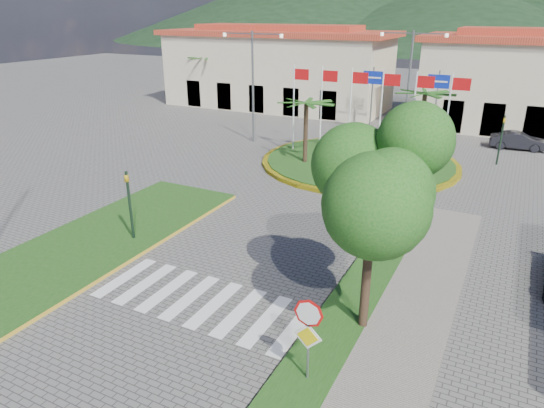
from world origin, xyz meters
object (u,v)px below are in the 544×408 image
at_px(roundabout_island, 359,161).
at_px(deciduous_tree, 375,172).
at_px(stop_sign, 308,328).
at_px(car_dark_b, 518,141).
at_px(white_van, 274,104).
at_px(car_dark_a, 322,109).

bearing_deg(roundabout_island, deciduous_tree, -72.09).
xyz_separation_m(stop_sign, car_dark_b, (4.12, 28.76, -1.17)).
distance_m(stop_sign, car_dark_b, 29.08).
bearing_deg(white_van, car_dark_a, -81.05).
relative_size(roundabout_island, white_van, 3.29).
distance_m(roundabout_island, stop_sign, 20.69).
relative_size(deciduous_tree, white_van, 1.76).
relative_size(car_dark_a, car_dark_b, 0.97).
distance_m(stop_sign, white_van, 39.13).
bearing_deg(white_van, roundabout_island, -117.73).
relative_size(stop_sign, deciduous_tree, 0.39).
height_order(white_van, car_dark_a, car_dark_a).
distance_m(deciduous_tree, car_dark_b, 26.36).
xyz_separation_m(car_dark_a, car_dark_b, (17.02, -4.72, -0.00)).
bearing_deg(stop_sign, deciduous_tree, 78.82).
xyz_separation_m(stop_sign, car_dark_a, (-12.90, 33.48, -1.17)).
relative_size(roundabout_island, deciduous_tree, 1.87).
xyz_separation_m(stop_sign, deciduous_tree, (0.60, 3.04, 3.38)).
bearing_deg(white_van, deciduous_tree, -129.73).
distance_m(stop_sign, car_dark_a, 35.90).
relative_size(white_van, car_dark_a, 1.06).
height_order(roundabout_island, stop_sign, roundabout_island).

